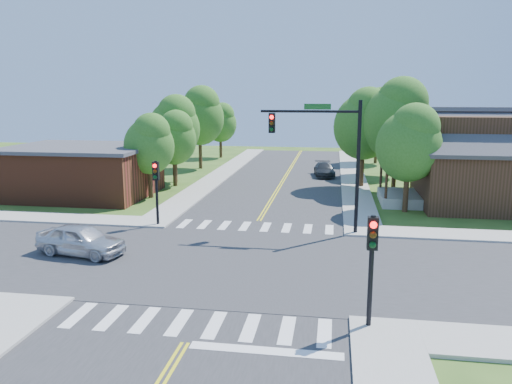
% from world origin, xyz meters
% --- Properties ---
extents(ground, '(100.00, 100.00, 0.00)m').
position_xyz_m(ground, '(0.00, 0.00, 0.00)').
color(ground, '#2F5019').
rests_on(ground, ground).
extents(road_ns, '(10.00, 90.00, 0.04)m').
position_xyz_m(road_ns, '(0.00, 0.00, 0.02)').
color(road_ns, '#2D2D30').
rests_on(road_ns, ground).
extents(road_ew, '(90.00, 10.00, 0.04)m').
position_xyz_m(road_ew, '(0.00, 0.00, 0.03)').
color(road_ew, '#2D2D30').
rests_on(road_ew, ground).
extents(intersection_patch, '(10.20, 10.20, 0.06)m').
position_xyz_m(intersection_patch, '(0.00, 0.00, 0.00)').
color(intersection_patch, '#2D2D30').
rests_on(intersection_patch, ground).
extents(sidewalk_ne, '(40.00, 40.00, 0.14)m').
position_xyz_m(sidewalk_ne, '(15.82, 15.82, 0.07)').
color(sidewalk_ne, '#9E9B93').
rests_on(sidewalk_ne, ground).
extents(sidewalk_nw, '(40.00, 40.00, 0.14)m').
position_xyz_m(sidewalk_nw, '(-15.82, 15.82, 0.07)').
color(sidewalk_nw, '#9E9B93').
rests_on(sidewalk_nw, ground).
extents(crosswalk_north, '(8.85, 2.00, 0.01)m').
position_xyz_m(crosswalk_north, '(0.00, 6.20, 0.05)').
color(crosswalk_north, white).
rests_on(crosswalk_north, ground).
extents(crosswalk_south, '(8.85, 2.00, 0.01)m').
position_xyz_m(crosswalk_south, '(0.00, -6.20, 0.05)').
color(crosswalk_south, white).
rests_on(crosswalk_south, ground).
extents(centerline, '(0.30, 90.00, 0.01)m').
position_xyz_m(centerline, '(0.00, 0.00, 0.05)').
color(centerline, yellow).
rests_on(centerline, ground).
extents(stop_bar, '(4.60, 0.45, 0.09)m').
position_xyz_m(stop_bar, '(2.50, -7.60, 0.00)').
color(stop_bar, white).
rests_on(stop_bar, ground).
extents(signal_mast_ne, '(5.30, 0.42, 7.20)m').
position_xyz_m(signal_mast_ne, '(3.91, 5.59, 4.85)').
color(signal_mast_ne, black).
rests_on(signal_mast_ne, ground).
extents(signal_pole_se, '(0.34, 0.42, 3.80)m').
position_xyz_m(signal_pole_se, '(5.60, -5.62, 2.66)').
color(signal_pole_se, black).
rests_on(signal_pole_se, ground).
extents(signal_pole_nw, '(0.34, 0.42, 3.80)m').
position_xyz_m(signal_pole_nw, '(-5.60, 5.58, 2.66)').
color(signal_pole_nw, black).
rests_on(signal_pole_nw, ground).
extents(house_ne, '(13.05, 8.80, 7.11)m').
position_xyz_m(house_ne, '(15.11, 14.23, 3.33)').
color(house_ne, '#312011').
rests_on(house_ne, ground).
extents(building_nw, '(10.40, 8.40, 3.73)m').
position_xyz_m(building_nw, '(-14.20, 13.20, 1.88)').
color(building_nw, brown).
rests_on(building_nw, ground).
extents(tree_e_a, '(4.11, 3.90, 6.98)m').
position_xyz_m(tree_e_a, '(9.05, 11.43, 4.57)').
color(tree_e_a, '#382314').
rests_on(tree_e_a, ground).
extents(tree_e_b, '(5.18, 4.92, 8.80)m').
position_xyz_m(tree_e_b, '(9.02, 17.98, 5.77)').
color(tree_e_b, '#382314').
rests_on(tree_e_b, ground).
extents(tree_e_c, '(4.94, 4.69, 8.39)m').
position_xyz_m(tree_e_c, '(9.38, 25.94, 5.50)').
color(tree_e_c, '#382314').
rests_on(tree_e_c, ground).
extents(tree_e_d, '(4.84, 4.60, 8.23)m').
position_xyz_m(tree_e_d, '(8.92, 34.51, 5.39)').
color(tree_e_d, '#382314').
rests_on(tree_e_d, ground).
extents(tree_w_a, '(3.65, 3.47, 6.20)m').
position_xyz_m(tree_w_a, '(-8.79, 13.15, 4.06)').
color(tree_w_a, '#382314').
rests_on(tree_w_a, ground).
extents(tree_w_b, '(4.40, 4.18, 7.48)m').
position_xyz_m(tree_w_b, '(-9.07, 19.83, 4.90)').
color(tree_w_b, '#382314').
rests_on(tree_w_b, ground).
extents(tree_w_c, '(4.91, 4.66, 8.34)m').
position_xyz_m(tree_w_c, '(-9.01, 27.85, 5.47)').
color(tree_w_c, '#382314').
rests_on(tree_w_c, ground).
extents(tree_w_d, '(3.83, 3.64, 6.51)m').
position_xyz_m(tree_w_d, '(-8.93, 36.73, 4.26)').
color(tree_w_d, '#382314').
rests_on(tree_w_d, ground).
extents(tree_house, '(4.75, 4.51, 8.07)m').
position_xyz_m(tree_house, '(6.68, 19.62, 5.29)').
color(tree_house, '#382314').
rests_on(tree_house, ground).
extents(tree_bldg, '(3.68, 3.50, 6.26)m').
position_xyz_m(tree_bldg, '(-8.52, 18.02, 4.09)').
color(tree_bldg, '#382314').
rests_on(tree_bldg, ground).
extents(car_silver, '(3.33, 4.94, 1.46)m').
position_xyz_m(car_silver, '(-7.34, -0.03, 0.73)').
color(car_silver, silver).
rests_on(car_silver, ground).
extents(car_dgrey, '(2.67, 4.60, 1.22)m').
position_xyz_m(car_dgrey, '(3.50, 24.70, 0.61)').
color(car_dgrey, '#2D3032').
rests_on(car_dgrey, ground).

